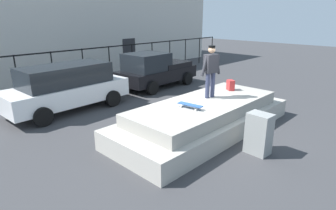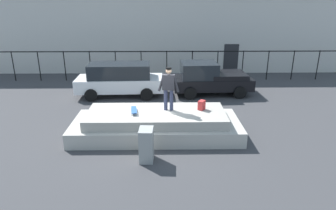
{
  "view_description": "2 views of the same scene",
  "coord_description": "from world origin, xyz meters",
  "px_view_note": "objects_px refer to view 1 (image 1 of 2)",
  "views": [
    {
      "loc": [
        -6.41,
        -4.91,
        3.49
      ],
      "look_at": [
        -0.26,
        1.03,
        0.72
      ],
      "focal_mm": 29.94,
      "sensor_mm": 36.0,
      "label": 1
    },
    {
      "loc": [
        0.58,
        -10.61,
        5.0
      ],
      "look_at": [
        0.77,
        1.1,
        0.8
      ],
      "focal_mm": 32.2,
      "sensor_mm": 36.0,
      "label": 2
    }
  ],
  "objects_px": {
    "car_black_pickup_mid": "(155,70)",
    "utility_box": "(259,134)",
    "backpack": "(231,85)",
    "car_white_hatchback_near": "(67,86)",
    "skateboard": "(190,105)",
    "skateboarder": "(211,68)"
  },
  "relations": [
    {
      "from": "skateboarder",
      "to": "car_white_hatchback_near",
      "type": "distance_m",
      "value": 5.46
    },
    {
      "from": "skateboarder",
      "to": "backpack",
      "type": "relative_size",
      "value": 4.61
    },
    {
      "from": "skateboard",
      "to": "utility_box",
      "type": "height_order",
      "value": "utility_box"
    },
    {
      "from": "skateboard",
      "to": "car_white_hatchback_near",
      "type": "bearing_deg",
      "value": 103.43
    },
    {
      "from": "skateboarder",
      "to": "backpack",
      "type": "bearing_deg",
      "value": 0.87
    },
    {
      "from": "skateboarder",
      "to": "utility_box",
      "type": "distance_m",
      "value": 2.63
    },
    {
      "from": "utility_box",
      "to": "car_white_hatchback_near",
      "type": "bearing_deg",
      "value": 106.68
    },
    {
      "from": "skateboard",
      "to": "car_white_hatchback_near",
      "type": "relative_size",
      "value": 0.17
    },
    {
      "from": "car_black_pickup_mid",
      "to": "utility_box",
      "type": "relative_size",
      "value": 3.89
    },
    {
      "from": "skateboard",
      "to": "car_white_hatchback_near",
      "type": "height_order",
      "value": "car_white_hatchback_near"
    },
    {
      "from": "skateboarder",
      "to": "car_black_pickup_mid",
      "type": "height_order",
      "value": "skateboarder"
    },
    {
      "from": "car_black_pickup_mid",
      "to": "utility_box",
      "type": "bearing_deg",
      "value": -113.17
    },
    {
      "from": "skateboarder",
      "to": "car_white_hatchback_near",
      "type": "bearing_deg",
      "value": 117.66
    },
    {
      "from": "backpack",
      "to": "car_white_hatchback_near",
      "type": "relative_size",
      "value": 0.08
    },
    {
      "from": "car_white_hatchback_near",
      "to": "car_black_pickup_mid",
      "type": "distance_m",
      "value": 4.8
    },
    {
      "from": "backpack",
      "to": "car_white_hatchback_near",
      "type": "height_order",
      "value": "car_white_hatchback_near"
    },
    {
      "from": "backpack",
      "to": "car_white_hatchback_near",
      "type": "bearing_deg",
      "value": -107.71
    },
    {
      "from": "car_white_hatchback_near",
      "to": "utility_box",
      "type": "xyz_separation_m",
      "value": [
        1.75,
        -6.89,
        -0.37
      ]
    },
    {
      "from": "skateboarder",
      "to": "car_black_pickup_mid",
      "type": "relative_size",
      "value": 0.39
    },
    {
      "from": "car_black_pickup_mid",
      "to": "skateboarder",
      "type": "bearing_deg",
      "value": -114.73
    },
    {
      "from": "backpack",
      "to": "utility_box",
      "type": "xyz_separation_m",
      "value": [
        -2.01,
        -2.15,
        -0.57
      ]
    },
    {
      "from": "skateboard",
      "to": "car_black_pickup_mid",
      "type": "distance_m",
      "value": 6.37
    }
  ]
}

